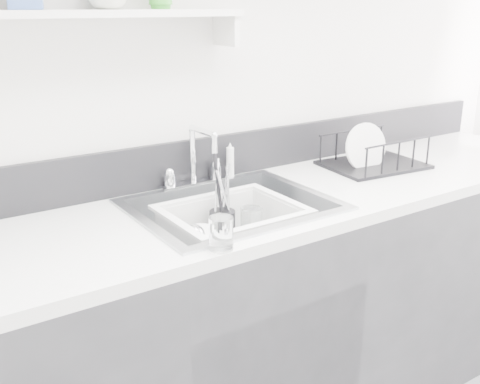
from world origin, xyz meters
TOP-DOWN VIEW (x-y plane):
  - counter_run at (0.00, 1.19)m, footprint 3.20×0.62m
  - backsplash at (0.00, 1.49)m, footprint 3.20×0.02m
  - sink at (0.00, 1.19)m, footprint 0.64×0.52m
  - faucet at (0.00, 1.44)m, footprint 0.26×0.18m
  - side_sprayer at (0.16, 1.44)m, footprint 0.03×0.03m
  - wall_shelf at (-0.35, 1.42)m, footprint 1.00×0.16m
  - wash_tub at (-0.01, 1.17)m, footprint 0.53×0.48m
  - plate_stack at (-0.10, 1.16)m, footprint 0.23×0.23m
  - utensil_cup at (0.01, 1.26)m, footprint 0.09×0.09m
  - ladle at (-0.08, 1.16)m, footprint 0.29×0.30m
  - tumbler_in_tub at (0.10, 1.22)m, footprint 0.10×0.10m
  - tumbler_counter at (-0.21, 0.91)m, footprint 0.08×0.08m
  - dish_rack at (0.73, 1.26)m, footprint 0.42×0.33m
  - bowl_small at (0.07, 1.10)m, footprint 0.13×0.13m

SIDE VIEW (x-z plane):
  - counter_run at x=0.00m, z-range 0.00..0.92m
  - bowl_small at x=0.07m, z-range 0.77..0.80m
  - plate_stack at x=-0.10m, z-range 0.75..0.84m
  - ladle at x=-0.08m, z-range 0.77..0.85m
  - tumbler_in_tub at x=0.10m, z-range 0.77..0.88m
  - sink at x=0.00m, z-range 0.73..0.93m
  - utensil_cup at x=0.01m, z-range 0.68..0.98m
  - wash_tub at x=-0.01m, z-range 0.75..0.92m
  - tumbler_counter at x=-0.21m, z-range 0.92..1.01m
  - faucet at x=0.00m, z-range 0.87..1.09m
  - dish_rack at x=0.73m, z-range 0.92..1.06m
  - side_sprayer at x=0.16m, z-range 0.92..1.06m
  - backsplash at x=0.00m, z-range 0.92..1.08m
  - wall_shelf at x=-0.35m, z-range 1.45..1.57m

